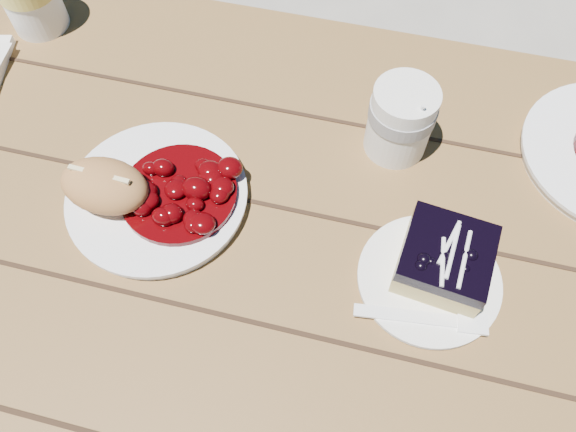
% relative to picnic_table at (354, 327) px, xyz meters
% --- Properties ---
extents(ground, '(60.00, 60.00, 0.00)m').
position_rel_picnic_table_xyz_m(ground, '(0.00, 0.00, -0.59)').
color(ground, gray).
rests_on(ground, ground).
extents(picnic_table, '(2.00, 1.55, 0.75)m').
position_rel_picnic_table_xyz_m(picnic_table, '(0.00, 0.00, 0.00)').
color(picnic_table, brown).
rests_on(picnic_table, ground).
extents(main_plate, '(0.23, 0.23, 0.02)m').
position_rel_picnic_table_xyz_m(main_plate, '(-0.29, 0.05, 0.17)').
color(main_plate, white).
rests_on(main_plate, picnic_table).
extents(goulash_stew, '(0.15, 0.15, 0.04)m').
position_rel_picnic_table_xyz_m(goulash_stew, '(-0.26, 0.06, 0.20)').
color(goulash_stew, '#4C0205').
rests_on(goulash_stew, main_plate).
extents(bread_roll, '(0.12, 0.08, 0.06)m').
position_rel_picnic_table_xyz_m(bread_roll, '(-0.35, 0.03, 0.21)').
color(bread_roll, '#AA7541').
rests_on(bread_roll, main_plate).
extents(dessert_plate, '(0.17, 0.17, 0.01)m').
position_rel_picnic_table_xyz_m(dessert_plate, '(0.07, 0.02, 0.17)').
color(dessert_plate, white).
rests_on(dessert_plate, picnic_table).
extents(blueberry_cake, '(0.11, 0.11, 0.06)m').
position_rel_picnic_table_xyz_m(blueberry_cake, '(0.08, 0.04, 0.20)').
color(blueberry_cake, tan).
rests_on(blueberry_cake, dessert_plate).
extents(fork_dessert, '(0.16, 0.04, 0.00)m').
position_rel_picnic_table_xyz_m(fork_dessert, '(0.05, -0.03, 0.17)').
color(fork_dessert, white).
rests_on(fork_dessert, dessert_plate).
extents(coffee_cup, '(0.09, 0.09, 0.11)m').
position_rel_picnic_table_xyz_m(coffee_cup, '(-0.00, 0.22, 0.22)').
color(coffee_cup, white).
rests_on(coffee_cup, picnic_table).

